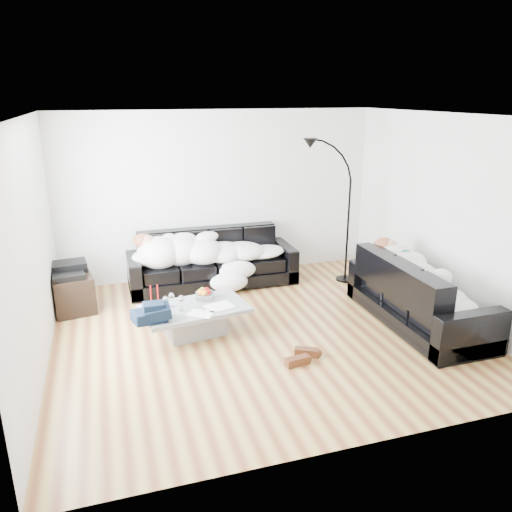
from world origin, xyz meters
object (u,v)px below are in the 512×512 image
object	(u,v)px
sofa_back	(212,259)
stereo	(69,269)
sleeper_right	(421,276)
candle_left	(151,295)
fruit_bowl	(205,294)
wine_glass_b	(166,303)
floor_lamp	(348,220)
coffee_table	(195,320)
sleeper_back	(213,246)
wine_glass_c	(181,303)
wine_glass_a	(172,300)
sofa_right	(420,292)
candle_right	(158,294)
shoes	(302,356)
av_cabinet	(72,291)

from	to	relation	value
sofa_back	stereo	size ratio (longest dim) A/B	5.74
sleeper_right	candle_left	size ratio (longest dim) A/B	7.79
fruit_bowl	wine_glass_b	bearing A→B (deg)	-161.47
stereo	floor_lamp	world-z (taller)	floor_lamp
coffee_table	wine_glass_b	distance (m)	0.43
coffee_table	candle_left	distance (m)	0.62
sleeper_back	stereo	bearing A→B (deg)	-172.13
wine_glass_c	floor_lamp	size ratio (longest dim) A/B	0.10
fruit_bowl	sleeper_back	bearing A→B (deg)	73.29
sleeper_right	wine_glass_a	size ratio (longest dim) A/B	10.61
coffee_table	candle_left	xyz separation A→B (m)	(-0.49, 0.25, 0.30)
floor_lamp	sofa_right	bearing A→B (deg)	-70.31
sleeper_back	candle_right	world-z (taller)	sleeper_back
wine_glass_c	candle_left	xyz separation A→B (m)	(-0.32, 0.31, 0.02)
wine_glass_a	shoes	world-z (taller)	wine_glass_a
wine_glass_a	candle_left	world-z (taller)	candle_left
sofa_back	sleeper_right	distance (m)	3.08
candle_right	wine_glass_a	bearing A→B (deg)	-49.55
wine_glass_a	wine_glass_b	xyz separation A→B (m)	(-0.08, -0.06, -0.00)
sofa_back	wine_glass_a	world-z (taller)	sofa_back
wine_glass_c	candle_right	xyz separation A→B (m)	(-0.24, 0.32, 0.02)
sofa_right	wine_glass_c	world-z (taller)	sofa_right
shoes	stereo	size ratio (longest dim) A/B	1.04
floor_lamp	wine_glass_c	bearing A→B (deg)	-142.66
wine_glass_c	av_cabinet	distance (m)	1.86
sofa_right	candle_left	bearing A→B (deg)	76.61
sleeper_right	fruit_bowl	world-z (taller)	sleeper_right
sofa_back	sleeper_back	xyz separation A→B (m)	(0.00, -0.05, 0.22)
wine_glass_c	candle_left	size ratio (longest dim) A/B	0.81
wine_glass_c	candle_right	distance (m)	0.40
sofa_right	shoes	bearing A→B (deg)	104.28
fruit_bowl	floor_lamp	size ratio (longest dim) A/B	0.12
candle_left	sleeper_right	bearing A→B (deg)	-13.39
stereo	candle_left	bearing A→B (deg)	-52.56
sleeper_right	coffee_table	distance (m)	2.88
sleeper_back	shoes	size ratio (longest dim) A/B	4.68
floor_lamp	stereo	bearing A→B (deg)	-167.66
shoes	floor_lamp	size ratio (longest dim) A/B	0.23
floor_lamp	candle_left	bearing A→B (deg)	-149.98
sleeper_back	shoes	world-z (taller)	sleeper_back
wine_glass_c	stereo	distance (m)	1.85
sofa_back	candle_left	world-z (taller)	sofa_back
sofa_right	sleeper_right	xyz separation A→B (m)	(-0.00, 0.00, 0.21)
wine_glass_c	shoes	xyz separation A→B (m)	(1.18, -0.92, -0.41)
sofa_back	coffee_table	distance (m)	1.70
coffee_table	wine_glass_b	xyz separation A→B (m)	(-0.34, 0.03, 0.27)
wine_glass_c	floor_lamp	bearing A→B (deg)	23.54
fruit_bowl	stereo	xyz separation A→B (m)	(-1.63, 1.05, 0.14)
fruit_bowl	wine_glass_b	xyz separation A→B (m)	(-0.51, -0.17, 0.01)
av_cabinet	floor_lamp	xyz separation A→B (m)	(4.08, -0.10, 0.72)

